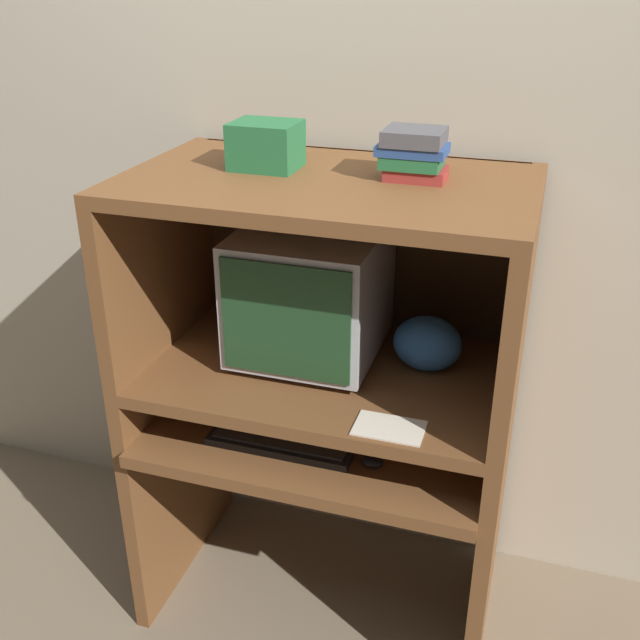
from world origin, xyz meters
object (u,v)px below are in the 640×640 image
Objects in this scene: snack_bag at (428,343)px; storage_box at (266,145)px; mouse at (372,461)px; keyboard at (282,440)px; book_stack at (414,153)px; crt_monitor at (311,292)px.

snack_bag is 0.66m from storage_box.
snack_bag is (0.08, 0.25, 0.23)m from mouse.
keyboard is 2.39× the size of book_stack.
snack_bag is at bearing 71.33° from mouse.
book_stack is at bearing -160.87° from snack_bag.
crt_monitor is at bearing 87.41° from keyboard.
storage_box reaches higher than snack_bag.
crt_monitor is 2.20× the size of snack_bag.
book_stack is 0.37m from storage_box.
storage_box is (-0.37, -0.01, -0.01)m from book_stack.
snack_bag is at bearing 19.13° from book_stack.
mouse is (0.24, -0.23, -0.34)m from crt_monitor.
keyboard is at bearing 175.81° from mouse.
mouse is at bearing -31.74° from storage_box.
mouse is at bearing -95.58° from book_stack.
book_stack is at bearing -1.51° from crt_monitor.
mouse is (0.25, -0.02, 0.00)m from keyboard.
storage_box is (-0.43, -0.03, 0.50)m from snack_bag.
book_stack is (0.27, 0.21, 0.74)m from keyboard.
snack_bag is (0.33, 0.23, 0.23)m from keyboard.
crt_monitor reaches higher than keyboard.
crt_monitor is 0.48m from book_stack.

